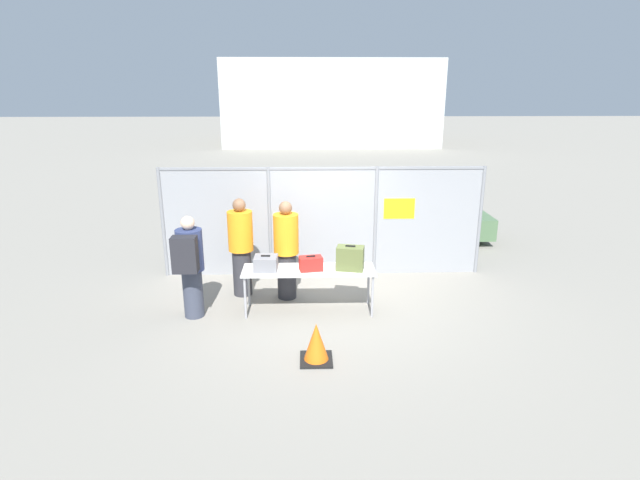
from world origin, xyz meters
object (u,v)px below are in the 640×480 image
security_worker_near (286,249)px  security_worker_far (241,246)px  inspection_table (309,272)px  traffic_cone (316,344)px  suitcase_red (311,263)px  suitcase_grey (266,263)px  traveler_hooded (190,264)px  suitcase_olive (350,258)px  utility_trailer (428,224)px

security_worker_near → security_worker_far: (-0.80, 0.17, 0.01)m
inspection_table → traffic_cone: (0.09, -1.60, -0.42)m
suitcase_red → suitcase_grey: bearing=178.4°
suitcase_grey → traveler_hooded: traveler_hooded is taller
suitcase_olive → utility_trailer: size_ratio=0.13×
suitcase_red → traffic_cone: 1.67m
traveler_hooded → security_worker_far: size_ratio=0.95×
suitcase_red → traveler_hooded: size_ratio=0.24×
suitcase_red → utility_trailer: suitcase_red is taller
suitcase_grey → security_worker_near: (0.31, 0.59, 0.05)m
inspection_table → utility_trailer: inspection_table is taller
suitcase_olive → traveler_hooded: size_ratio=0.28×
suitcase_grey → utility_trailer: (3.64, 4.05, -0.46)m
traffic_cone → security_worker_far: bearing=118.5°
traffic_cone → utility_trailer: bearing=63.1°
security_worker_near → security_worker_far: size_ratio=0.99×
suitcase_olive → utility_trailer: (2.27, 4.06, -0.54)m
utility_trailer → security_worker_near: bearing=-133.9°
security_worker_near → suitcase_red: bearing=127.8°
traffic_cone → suitcase_red: bearing=91.9°
security_worker_near → utility_trailer: security_worker_near is taller
suitcase_olive → utility_trailer: 4.68m
suitcase_grey → traveler_hooded: 1.19m
inspection_table → suitcase_grey: (-0.69, -0.01, 0.17)m
inspection_table → security_worker_far: security_worker_far is taller
traveler_hooded → utility_trailer: (4.81, 4.23, -0.53)m
suitcase_olive → security_worker_far: (-1.85, 0.77, -0.02)m
inspection_table → traveler_hooded: bearing=-173.9°
traveler_hooded → inspection_table: bearing=-15.8°
suitcase_red → suitcase_olive: size_ratio=0.83×
inspection_table → suitcase_grey: size_ratio=5.64×
traveler_hooded → security_worker_near: size_ratio=0.96×
utility_trailer → traffic_cone: (-2.86, -5.63, -0.13)m
traveler_hooded → traffic_cone: (1.95, -1.40, -0.67)m
security_worker_near → utility_trailer: bearing=-130.6°
security_worker_near → traffic_cone: 2.31m
suitcase_grey → traffic_cone: 1.86m
suitcase_red → suitcase_olive: (0.64, 0.01, 0.08)m
suitcase_grey → utility_trailer: 5.46m
security_worker_far → utility_trailer: (4.13, 3.29, -0.52)m
suitcase_grey → suitcase_olive: (1.36, -0.01, 0.08)m
security_worker_near → traffic_cone: security_worker_near is taller
traveler_hooded → utility_trailer: bearing=19.4°
suitcase_red → traveler_hooded: bearing=-175.0°
suitcase_red → security_worker_far: size_ratio=0.23×
inspection_table → traveler_hooded: 1.89m
inspection_table → security_worker_near: security_worker_near is taller
suitcase_red → traveler_hooded: 1.91m
inspection_table → security_worker_far: bearing=147.9°
inspection_table → utility_trailer: size_ratio=0.60×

